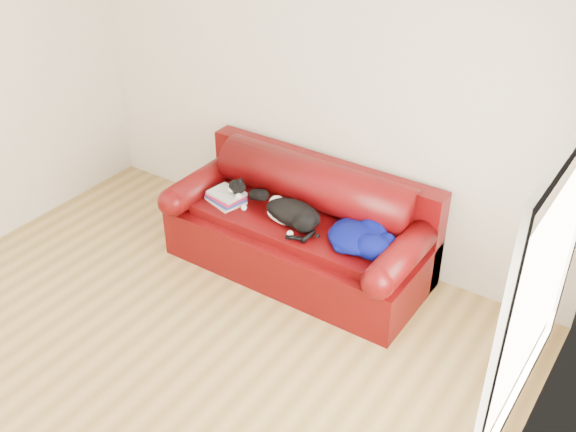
% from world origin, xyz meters
% --- Properties ---
extents(ground, '(4.50, 4.50, 0.00)m').
position_xyz_m(ground, '(0.00, 0.00, 0.00)').
color(ground, olive).
rests_on(ground, ground).
extents(room_shell, '(4.52, 4.02, 2.61)m').
position_xyz_m(room_shell, '(0.12, 0.02, 1.67)').
color(room_shell, beige).
rests_on(room_shell, ground).
extents(sofa_base, '(2.10, 0.90, 0.50)m').
position_xyz_m(sofa_base, '(0.18, 1.49, 0.24)').
color(sofa_base, '#3D0502').
rests_on(sofa_base, ground).
extents(sofa_back, '(2.10, 1.01, 0.88)m').
position_xyz_m(sofa_back, '(0.18, 1.74, 0.54)').
color(sofa_back, '#3D0502').
rests_on(sofa_back, ground).
extents(book_stack, '(0.34, 0.30, 0.10)m').
position_xyz_m(book_stack, '(-0.43, 1.36, 0.55)').
color(book_stack, beige).
rests_on(book_stack, sofa_base).
extents(cat, '(0.64, 0.42, 0.24)m').
position_xyz_m(cat, '(0.19, 1.39, 0.59)').
color(cat, black).
rests_on(cat, sofa_base).
extents(blanket, '(0.55, 0.46, 0.17)m').
position_xyz_m(blanket, '(0.77, 1.43, 0.57)').
color(blanket, '#020B4B').
rests_on(blanket, sofa_base).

